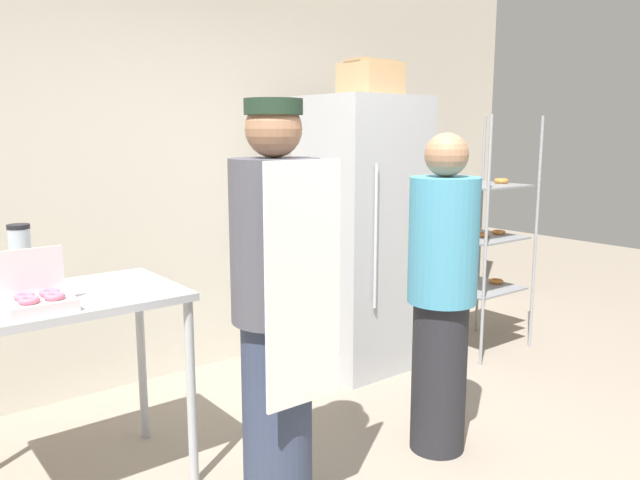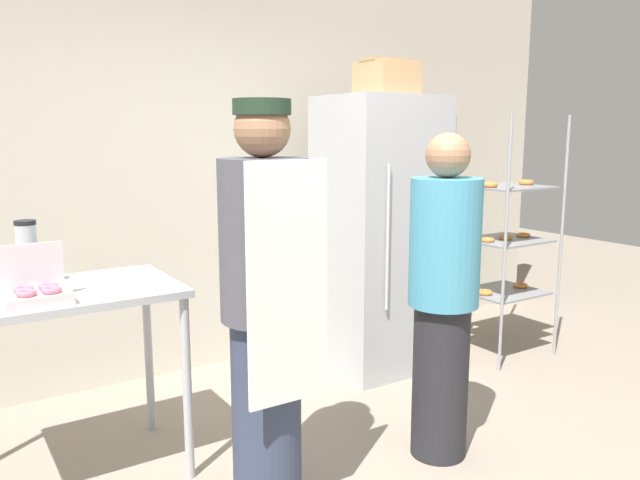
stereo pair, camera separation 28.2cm
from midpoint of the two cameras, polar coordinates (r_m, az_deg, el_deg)
back_wall at (r=4.40m, az=-8.25°, el=7.77°), size 6.40×0.12×2.99m
refrigerator at (r=4.35m, az=7.28°, el=0.44°), size 0.74×0.70×1.89m
baking_rack at (r=4.82m, az=18.24°, el=0.10°), size 0.62×0.53×1.77m
prep_counter at (r=3.07m, az=-19.86°, el=-6.54°), size 1.01×0.67×0.94m
donut_box at (r=2.82m, az=-21.87°, el=-4.56°), size 0.26×0.20×0.24m
blender_pitcher at (r=3.14m, az=-22.88°, el=-1.48°), size 0.12×0.12×0.31m
cardboard_storage_box at (r=4.26m, az=8.09°, el=14.46°), size 0.34×0.33×0.23m
person_baker at (r=2.66m, az=-1.97°, el=-5.92°), size 0.38×0.40×1.78m
person_customer at (r=3.20m, az=13.69°, el=-5.07°), size 0.35×0.35×1.65m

